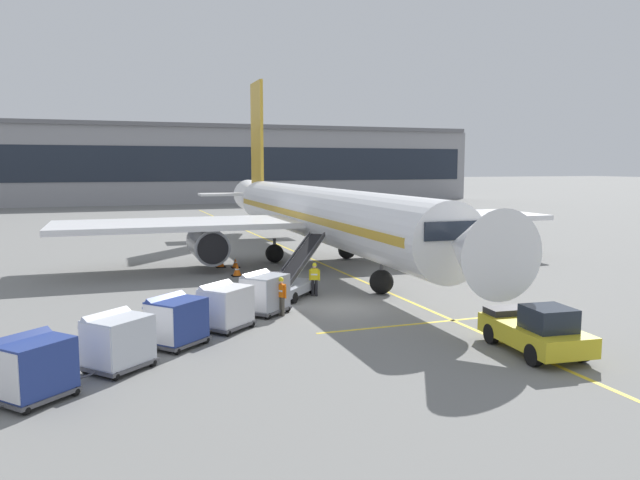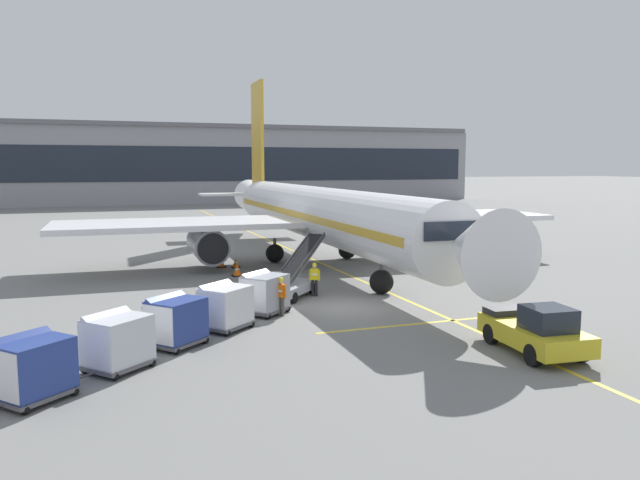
{
  "view_description": "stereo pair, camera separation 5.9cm",
  "coord_description": "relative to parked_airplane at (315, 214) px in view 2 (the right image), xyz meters",
  "views": [
    {
      "loc": [
        -10.83,
        -26.56,
        6.67
      ],
      "look_at": [
        0.13,
        4.03,
        2.76
      ],
      "focal_mm": 34.64,
      "sensor_mm": 36.0,
      "label": 1
    },
    {
      "loc": [
        -10.78,
        -26.58,
        6.67
      ],
      "look_at": [
        0.13,
        4.03,
        2.76
      ],
      "focal_mm": 34.64,
      "sensor_mm": 36.0,
      "label": 2
    }
  ],
  "objects": [
    {
      "name": "baggage_cart_second",
      "position": [
        -9.33,
        -15.48,
        -2.4
      ],
      "size": [
        2.59,
        2.52,
        1.91
      ],
      "color": "#515156",
      "rests_on": "ground"
    },
    {
      "name": "ground_plane",
      "position": [
        -3.16,
        -13.46,
        -3.4
      ],
      "size": [
        600.0,
        600.0,
        0.0
      ],
      "primitive_type": "plane",
      "color": "slate"
    },
    {
      "name": "baggage_cart_third",
      "position": [
        -11.5,
        -17.22,
        -2.4
      ],
      "size": [
        2.59,
        2.52,
        1.91
      ],
      "color": "#515156",
      "rests_on": "ground"
    },
    {
      "name": "parked_airplane",
      "position": [
        0.0,
        0.0,
        0.0
      ],
      "size": [
        34.31,
        43.85,
        14.53
      ],
      "color": "white",
      "rests_on": "ground"
    },
    {
      "name": "apron_guidance_line_stop_bar",
      "position": [
        -0.02,
        -17.34,
        -3.4
      ],
      "size": [
        12.0,
        0.2,
        0.01
      ],
      "color": "yellow",
      "rests_on": "ground"
    },
    {
      "name": "safety_cone_nose_mark",
      "position": [
        -6.26,
        -3.45,
        -3.05
      ],
      "size": [
        0.65,
        0.65,
        0.73
      ],
      "color": "black",
      "rests_on": "ground"
    },
    {
      "name": "baggage_cart_fifth",
      "position": [
        -15.97,
        -21.29,
        -2.4
      ],
      "size": [
        2.59,
        2.52,
        1.91
      ],
      "color": "#515156",
      "rests_on": "ground"
    },
    {
      "name": "safety_cone_engine_keepout",
      "position": [
        -5.7,
        -0.35,
        -3.1
      ],
      "size": [
        0.54,
        0.54,
        0.62
      ],
      "color": "black",
      "rests_on": "ground"
    },
    {
      "name": "ground_crew_by_carts",
      "position": [
        -6.51,
        -14.0,
        -2.41
      ],
      "size": [
        0.41,
        0.49,
        1.74
      ],
      "color": "#514C42",
      "rests_on": "ground"
    },
    {
      "name": "terminal_building",
      "position": [
        -0.07,
        78.48,
        3.57
      ],
      "size": [
        112.73,
        19.73,
        14.06
      ],
      "color": "#939399",
      "rests_on": "ground"
    },
    {
      "name": "apron_guidance_line_lead_in",
      "position": [
        0.27,
        -0.84,
        -3.4
      ],
      "size": [
        0.2,
        110.0,
        0.01
      ],
      "color": "yellow",
      "rests_on": "ground"
    },
    {
      "name": "pushback_tug",
      "position": [
        0.54,
        -22.38,
        -2.58
      ],
      "size": [
        2.48,
        4.57,
        1.83
      ],
      "color": "gold",
      "rests_on": "ground"
    },
    {
      "name": "safety_cone_wingtip",
      "position": [
        -6.59,
        0.21,
        -3.05
      ],
      "size": [
        0.64,
        0.64,
        0.72
      ],
      "color": "black",
      "rests_on": "ground"
    },
    {
      "name": "baggage_cart_fourth",
      "position": [
        -13.62,
        -19.3,
        -2.4
      ],
      "size": [
        2.59,
        2.52,
        1.91
      ],
      "color": "#515156",
      "rests_on": "ground"
    },
    {
      "name": "baggage_cart_lead",
      "position": [
        -7.14,
        -13.41,
        -2.4
      ],
      "size": [
        2.59,
        2.52,
        1.91
      ],
      "color": "#515156",
      "rests_on": "ground"
    },
    {
      "name": "belt_loader",
      "position": [
        -4.83,
        -10.22,
        -2.54
      ],
      "size": [
        4.49,
        4.76,
        3.03
      ],
      "color": "#A3A8B2",
      "rests_on": "ground"
    },
    {
      "name": "ground_crew_by_loader",
      "position": [
        -3.73,
        -10.55,
        -2.41
      ],
      "size": [
        0.52,
        0.39,
        1.74
      ],
      "color": "black",
      "rests_on": "ground"
    }
  ]
}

